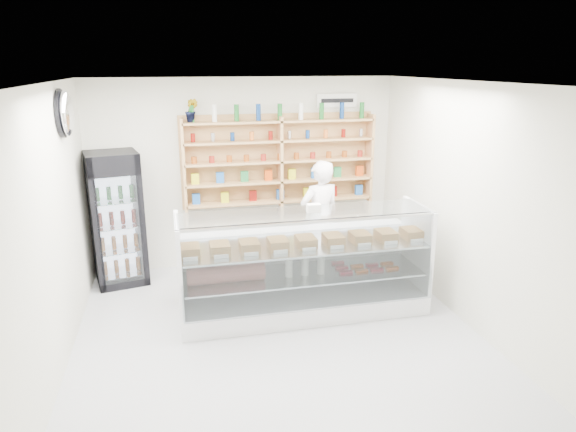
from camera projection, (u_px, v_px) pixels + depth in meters
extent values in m
plane|color=#9C9CA0|center=(281.00, 341.00, 5.73)|extent=(5.00, 5.00, 0.00)
plane|color=white|center=(280.00, 83.00, 4.93)|extent=(5.00, 5.00, 0.00)
plane|color=silver|center=(245.00, 174.00, 7.67)|extent=(4.50, 0.00, 4.50)
plane|color=silver|center=(370.00, 345.00, 3.00)|extent=(4.50, 0.00, 4.50)
plane|color=silver|center=(48.00, 238.00, 4.85)|extent=(0.00, 5.00, 5.00)
plane|color=silver|center=(474.00, 209.00, 5.82)|extent=(0.00, 5.00, 5.00)
cube|color=white|center=(303.00, 303.00, 6.38)|extent=(3.01, 0.85, 0.25)
cube|color=white|center=(296.00, 258.00, 6.62)|extent=(3.01, 0.05, 0.63)
cube|color=silver|center=(304.00, 274.00, 6.27)|extent=(2.89, 0.75, 0.02)
cube|color=silver|center=(304.00, 245.00, 6.16)|extent=(2.95, 0.78, 0.02)
cube|color=silver|center=(313.00, 266.00, 5.81)|extent=(2.95, 0.12, 1.05)
cube|color=silver|center=(305.00, 213.00, 6.00)|extent=(2.95, 0.60, 0.01)
imported|color=white|center=(320.00, 220.00, 7.29)|extent=(0.70, 0.55, 1.70)
cube|color=black|center=(117.00, 219.00, 7.06)|extent=(0.79, 0.77, 1.85)
cube|color=#28053B|center=(104.00, 167.00, 6.55)|extent=(0.65, 0.17, 0.26)
cube|color=silver|center=(110.00, 232.00, 6.78)|extent=(0.55, 0.13, 1.46)
cube|color=tan|center=(184.00, 166.00, 7.27)|extent=(0.04, 0.28, 1.33)
cube|color=tan|center=(280.00, 162.00, 7.57)|extent=(0.04, 0.28, 1.33)
cube|color=tan|center=(369.00, 158.00, 7.87)|extent=(0.04, 0.28, 1.33)
cube|color=tan|center=(280.00, 200.00, 7.74)|extent=(2.80, 0.28, 0.03)
cube|color=tan|center=(280.00, 181.00, 7.66)|extent=(2.80, 0.28, 0.03)
cube|color=tan|center=(280.00, 161.00, 7.57)|extent=(2.80, 0.28, 0.03)
cube|color=tan|center=(280.00, 141.00, 7.48)|extent=(2.80, 0.28, 0.03)
cube|color=tan|center=(280.00, 121.00, 7.40)|extent=(2.80, 0.28, 0.03)
imported|color=#1E6626|center=(191.00, 110.00, 7.08)|extent=(0.22, 0.19, 0.33)
ellipsoid|color=silver|center=(66.00, 113.00, 5.69)|extent=(0.15, 0.50, 0.50)
cube|color=white|center=(337.00, 100.00, 7.64)|extent=(0.62, 0.03, 0.20)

